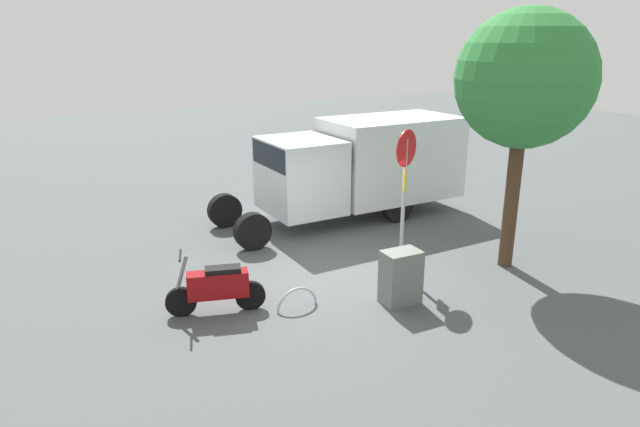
{
  "coord_description": "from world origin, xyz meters",
  "views": [
    {
      "loc": [
        5.72,
        9.2,
        4.86
      ],
      "look_at": [
        -0.01,
        -0.73,
        1.19
      ],
      "focal_mm": 31.16,
      "sensor_mm": 36.0,
      "label": 1
    }
  ],
  "objects_px": {
    "street_tree": "(525,80)",
    "motorcycle": "(217,286)",
    "utility_cabinet": "(401,277)",
    "bike_rack_hoop": "(297,308)",
    "box_truck_near": "(361,163)",
    "stop_sign": "(405,180)"
  },
  "relations": [
    {
      "from": "bike_rack_hoop",
      "to": "motorcycle",
      "type": "bearing_deg",
      "value": -23.67
    },
    {
      "from": "bike_rack_hoop",
      "to": "box_truck_near",
      "type": "bearing_deg",
      "value": -135.34
    },
    {
      "from": "utility_cabinet",
      "to": "box_truck_near",
      "type": "bearing_deg",
      "value": -115.75
    },
    {
      "from": "stop_sign",
      "to": "bike_rack_hoop",
      "type": "xyz_separation_m",
      "value": [
        2.7,
        0.35,
        -2.06
      ]
    },
    {
      "from": "street_tree",
      "to": "utility_cabinet",
      "type": "bearing_deg",
      "value": 5.18
    },
    {
      "from": "box_truck_near",
      "to": "street_tree",
      "type": "bearing_deg",
      "value": 100.36
    },
    {
      "from": "utility_cabinet",
      "to": "street_tree",
      "type": "bearing_deg",
      "value": -174.82
    },
    {
      "from": "bike_rack_hoop",
      "to": "stop_sign",
      "type": "bearing_deg",
      "value": -172.66
    },
    {
      "from": "motorcycle",
      "to": "street_tree",
      "type": "bearing_deg",
      "value": -171.63
    },
    {
      "from": "motorcycle",
      "to": "bike_rack_hoop",
      "type": "relative_size",
      "value": 2.06
    },
    {
      "from": "box_truck_near",
      "to": "motorcycle",
      "type": "relative_size",
      "value": 4.0
    },
    {
      "from": "motorcycle",
      "to": "utility_cabinet",
      "type": "relative_size",
      "value": 1.68
    },
    {
      "from": "box_truck_near",
      "to": "bike_rack_hoop",
      "type": "relative_size",
      "value": 8.26
    },
    {
      "from": "box_truck_near",
      "to": "bike_rack_hoop",
      "type": "xyz_separation_m",
      "value": [
        4.17,
        4.13,
        -1.53
      ]
    },
    {
      "from": "stop_sign",
      "to": "street_tree",
      "type": "distance_m",
      "value": 3.11
    },
    {
      "from": "street_tree",
      "to": "utility_cabinet",
      "type": "distance_m",
      "value": 4.71
    },
    {
      "from": "motorcycle",
      "to": "street_tree",
      "type": "distance_m",
      "value": 7.28
    },
    {
      "from": "stop_sign",
      "to": "utility_cabinet",
      "type": "bearing_deg",
      "value": 51.61
    },
    {
      "from": "street_tree",
      "to": "bike_rack_hoop",
      "type": "bearing_deg",
      "value": -5.5
    },
    {
      "from": "utility_cabinet",
      "to": "bike_rack_hoop",
      "type": "height_order",
      "value": "utility_cabinet"
    },
    {
      "from": "stop_sign",
      "to": "bike_rack_hoop",
      "type": "height_order",
      "value": "stop_sign"
    },
    {
      "from": "street_tree",
      "to": "motorcycle",
      "type": "bearing_deg",
      "value": -9.55
    }
  ]
}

